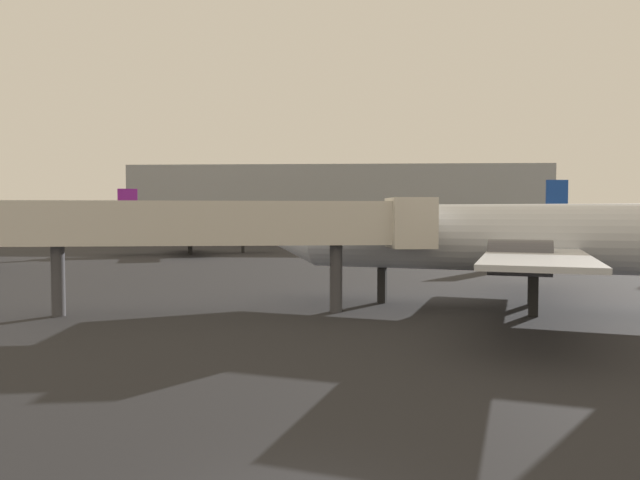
# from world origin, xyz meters

# --- Properties ---
(airplane_at_gate) EXTENTS (31.77, 26.83, 11.61)m
(airplane_at_gate) POSITION_xyz_m (10.61, 23.61, 4.07)
(airplane_at_gate) COLOR silver
(airplane_at_gate) RESTS_ON ground_plane
(airplane_far_left) EXTENTS (24.67, 18.83, 8.84)m
(airplane_far_left) POSITION_xyz_m (-20.03, 68.76, 2.95)
(airplane_far_left) COLOR white
(airplane_far_left) RESTS_ON ground_plane
(jet_bridge) EXTENTS (23.58, 5.44, 6.35)m
(jet_bridge) POSITION_xyz_m (-4.90, 21.54, 4.84)
(jet_bridge) COLOR silver
(jet_bridge) RESTS_ON ground_plane
(terminal_building) EXTENTS (79.62, 26.54, 14.77)m
(terminal_building) POSITION_xyz_m (-1.08, 110.82, 7.39)
(terminal_building) COLOR #999EA3
(terminal_building) RESTS_ON ground_plane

